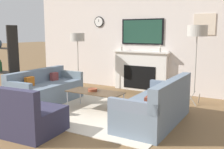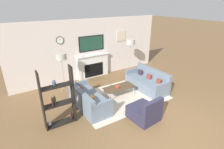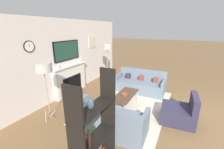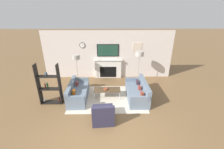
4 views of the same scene
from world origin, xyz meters
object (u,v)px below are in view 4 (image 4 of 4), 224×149
(couch_left, at_px, (78,93))
(coffee_table, at_px, (107,90))
(floor_lamp_right, at_px, (140,54))
(shelf_unit, at_px, (49,86))
(floor_lamp_left, at_px, (76,57))
(couch_right, at_px, (138,92))
(armchair, at_px, (103,115))
(decorative_bowl, at_px, (106,89))

(couch_left, relative_size, coffee_table, 1.53)
(floor_lamp_right, height_order, shelf_unit, shelf_unit)
(coffee_table, relative_size, floor_lamp_left, 0.74)
(couch_right, distance_m, shelf_unit, 3.79)
(floor_lamp_left, relative_size, shelf_unit, 0.90)
(couch_right, height_order, armchair, couch_right)
(floor_lamp_left, bearing_deg, floor_lamp_right, 0.00)
(couch_left, bearing_deg, shelf_unit, -162.74)
(shelf_unit, bearing_deg, couch_right, 5.06)
(couch_left, height_order, armchair, armchair)
(armchair, relative_size, shelf_unit, 0.50)
(couch_left, height_order, decorative_bowl, couch_left)
(couch_left, distance_m, coffee_table, 1.32)
(floor_lamp_right, bearing_deg, floor_lamp_left, -180.00)
(couch_right, xyz_separation_m, floor_lamp_left, (-2.98, 1.61, 1.16))
(floor_lamp_right, bearing_deg, decorative_bowl, -138.52)
(couch_left, bearing_deg, floor_lamp_right, 28.45)
(floor_lamp_right, bearing_deg, shelf_unit, -154.30)
(decorative_bowl, bearing_deg, couch_left, -175.98)
(couch_left, xyz_separation_m, floor_lamp_right, (2.97, 1.61, 1.33))
(couch_left, distance_m, decorative_bowl, 1.26)
(floor_lamp_right, bearing_deg, couch_right, -100.13)
(shelf_unit, bearing_deg, couch_left, 17.26)
(armchair, height_order, shelf_unit, shelf_unit)
(floor_lamp_left, bearing_deg, shelf_unit, -111.38)
(decorative_bowl, distance_m, shelf_unit, 2.37)
(armchair, bearing_deg, floor_lamp_left, 115.61)
(coffee_table, distance_m, shelf_unit, 2.44)
(couch_right, xyz_separation_m, shelf_unit, (-3.74, -0.33, 0.50))
(couch_right, bearing_deg, armchair, -134.80)
(floor_lamp_right, distance_m, shelf_unit, 4.55)
(decorative_bowl, bearing_deg, shelf_unit, -169.76)
(couch_right, relative_size, coffee_table, 1.56)
(coffee_table, xyz_separation_m, floor_lamp_left, (-1.61, 1.53, 1.07))
(armchair, xyz_separation_m, floor_lamp_right, (1.78, 3.11, 1.36))
(couch_left, height_order, coffee_table, couch_left)
(couch_right, height_order, coffee_table, couch_right)
(couch_left, bearing_deg, armchair, -51.57)
(couch_left, relative_size, shelf_unit, 1.03)
(armchair, height_order, decorative_bowl, armchair)
(couch_left, xyz_separation_m, couch_right, (2.68, 0.00, 0.00))
(coffee_table, bearing_deg, floor_lamp_right, 42.69)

